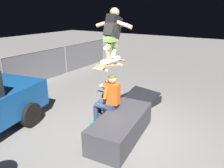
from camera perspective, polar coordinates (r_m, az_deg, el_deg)
name	(u,v)px	position (r m, az deg, el deg)	size (l,w,h in m)	color
ground_plane	(126,133)	(5.08, 3.87, -13.21)	(40.00, 40.00, 0.00)	slate
ledge_box_main	(121,126)	(4.80, 2.51, -11.43)	(1.93, 0.81, 0.55)	#38383D
person_sitting_on_ledge	(108,98)	(4.95, -1.16, -3.81)	(0.60, 0.77, 1.39)	#2D3856
skateboard	(111,65)	(4.63, -0.32, 5.16)	(1.02, 0.23, 0.15)	#AD8451
skater_airborne	(112,33)	(4.55, 0.08, 13.72)	(0.62, 0.89, 1.12)	white
kicker_ramp	(136,102)	(6.52, 6.66, -4.90)	(1.38, 1.21, 0.45)	black
fence_back	(3,75)	(8.05, -27.43, 2.24)	(12.05, 0.05, 1.24)	slate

